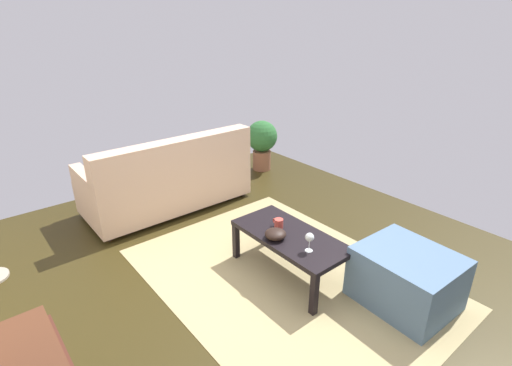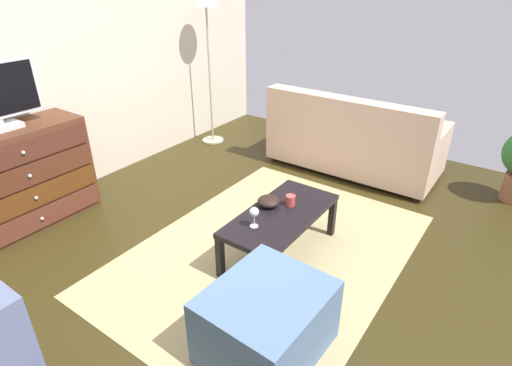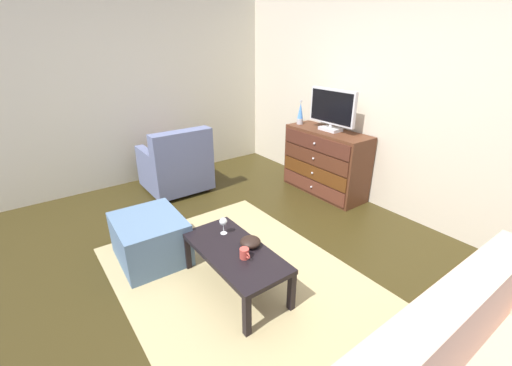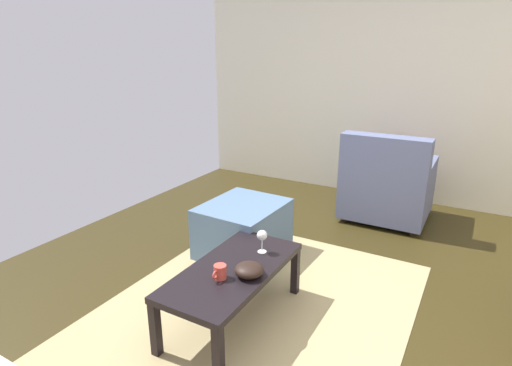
% 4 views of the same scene
% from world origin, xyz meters
% --- Properties ---
extents(ground_plane, '(5.90, 4.72, 0.05)m').
position_xyz_m(ground_plane, '(0.00, 0.00, -0.03)').
color(ground_plane, '#322A11').
extents(wall_accent_rear, '(5.90, 0.12, 2.64)m').
position_xyz_m(wall_accent_rear, '(0.00, 2.12, 1.32)').
color(wall_accent_rear, beige).
rests_on(wall_accent_rear, ground_plane).
extents(wall_plain_left, '(0.12, 4.72, 2.64)m').
position_xyz_m(wall_plain_left, '(-2.71, 0.00, 1.32)').
color(wall_plain_left, beige).
rests_on(wall_plain_left, ground_plane).
extents(area_rug, '(2.60, 1.90, 0.01)m').
position_xyz_m(area_rug, '(0.20, -0.20, 0.00)').
color(area_rug, tan).
rests_on(area_rug, ground_plane).
extents(dresser, '(1.19, 0.49, 0.88)m').
position_xyz_m(dresser, '(-0.68, 1.81, 0.44)').
color(dresser, '#502B1A').
rests_on(dresser, ground_plane).
extents(tv, '(0.72, 0.18, 0.53)m').
position_xyz_m(tv, '(-0.67, 1.83, 1.16)').
color(tv, silver).
rests_on(tv, dresser).
extents(lava_lamp, '(0.09, 0.09, 0.33)m').
position_xyz_m(lava_lamp, '(-1.18, 1.76, 1.03)').
color(lava_lamp, '#B7B7BC').
rests_on(lava_lamp, dresser).
extents(coffee_table, '(1.02, 0.49, 0.38)m').
position_xyz_m(coffee_table, '(0.23, -0.28, 0.34)').
color(coffee_table, black).
rests_on(coffee_table, ground_plane).
extents(wine_glass, '(0.07, 0.07, 0.16)m').
position_xyz_m(wine_glass, '(-0.03, -0.22, 0.50)').
color(wine_glass, silver).
rests_on(wine_glass, coffee_table).
extents(mug, '(0.11, 0.08, 0.08)m').
position_xyz_m(mug, '(0.38, -0.27, 0.43)').
color(mug, '#BC4339').
rests_on(mug, coffee_table).
extents(bowl_decorative, '(0.18, 0.18, 0.08)m').
position_xyz_m(bowl_decorative, '(0.27, -0.14, 0.42)').
color(bowl_decorative, black).
rests_on(bowl_decorative, coffee_table).
extents(armchair, '(0.80, 0.82, 0.91)m').
position_xyz_m(armchair, '(-1.94, 0.18, 0.37)').
color(armchair, '#332319').
rests_on(armchair, ground_plane).
extents(ottoman, '(0.72, 0.63, 0.44)m').
position_xyz_m(ottoman, '(-0.60, -0.71, 0.22)').
color(ottoman, slate).
rests_on(ottoman, ground_plane).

